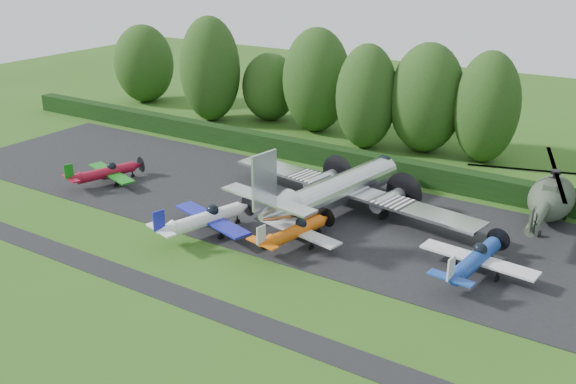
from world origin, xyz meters
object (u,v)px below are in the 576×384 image
Objects in this scene: light_plane_white at (206,219)px; light_plane_orange at (296,231)px; light_plane_red at (106,172)px; helicopter at (552,195)px; light_plane_blue at (475,260)px; transport_plane at (339,190)px.

light_plane_orange is (6.72, 2.04, -0.16)m from light_plane_white.
helicopter is at bearing 2.40° from light_plane_red.
light_plane_blue is at bearing -0.72° from light_plane_orange.
light_plane_red is 33.77m from light_plane_blue.
transport_plane is at bearing -151.17° from helicopter.
light_plane_red is (-21.14, -5.28, -0.99)m from transport_plane.
transport_plane is 3.19× the size of light_plane_orange.
light_plane_white reaches higher than light_plane_red.
light_plane_blue is (19.18, 4.41, -0.02)m from light_plane_white.
light_plane_red is at bearing -175.12° from transport_plane.
light_plane_orange is 12.68m from light_plane_blue.
light_plane_white is at bearing -135.74° from transport_plane.
light_plane_red is 0.47× the size of helicopter.
light_plane_orange is at bearing -97.83° from transport_plane.
light_plane_red is 0.88× the size of light_plane_blue.
transport_plane is 1.52× the size of helicopter.
light_plane_red is 15.01m from light_plane_white.
light_plane_white is 7.03m from light_plane_orange.
light_plane_red is at bearing 149.66° from light_plane_white.
transport_plane is at bearing 154.75° from light_plane_blue.
light_plane_red is at bearing -158.70° from helicopter.
light_plane_orange is 20.60m from helicopter.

